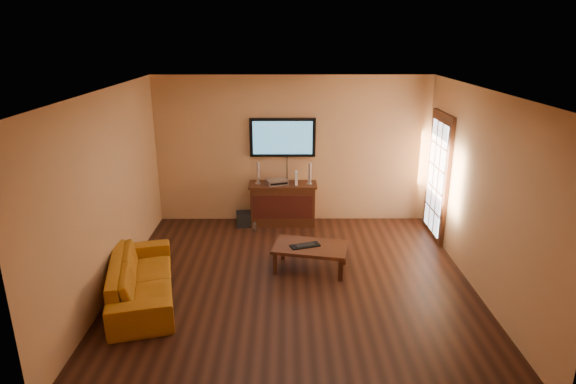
{
  "coord_description": "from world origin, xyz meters",
  "views": [
    {
      "loc": [
        -0.13,
        -6.11,
        3.38
      ],
      "look_at": [
        -0.09,
        0.8,
        1.1
      ],
      "focal_mm": 30.0,
      "sensor_mm": 36.0,
      "label": 1
    }
  ],
  "objects_px": {
    "speaker_left": "(258,174)",
    "av_receiver": "(277,182)",
    "media_console": "(283,204)",
    "speaker_right": "(310,174)",
    "television": "(283,137)",
    "bottle": "(254,227)",
    "subwoofer": "(244,219)",
    "keyboard": "(305,245)",
    "coffee_table": "(310,249)",
    "sofa": "(141,272)",
    "game_console": "(296,178)"
  },
  "relations": [
    {
      "from": "speaker_left",
      "to": "keyboard",
      "type": "distance_m",
      "value": 2.11
    },
    {
      "from": "television",
      "to": "bottle",
      "type": "distance_m",
      "value": 1.7
    },
    {
      "from": "coffee_table",
      "to": "bottle",
      "type": "bearing_deg",
      "value": 122.81
    },
    {
      "from": "television",
      "to": "speaker_right",
      "type": "xyz_separation_m",
      "value": [
        0.49,
        -0.2,
        -0.64
      ]
    },
    {
      "from": "media_console",
      "to": "bottle",
      "type": "distance_m",
      "value": 0.71
    },
    {
      "from": "speaker_right",
      "to": "game_console",
      "type": "xyz_separation_m",
      "value": [
        -0.24,
        -0.02,
        -0.06
      ]
    },
    {
      "from": "coffee_table",
      "to": "speaker_right",
      "type": "bearing_deg",
      "value": 87.9
    },
    {
      "from": "media_console",
      "to": "keyboard",
      "type": "relative_size",
      "value": 2.64
    },
    {
      "from": "game_console",
      "to": "subwoofer",
      "type": "xyz_separation_m",
      "value": [
        -0.97,
        -0.08,
        -0.76
      ]
    },
    {
      "from": "coffee_table",
      "to": "sofa",
      "type": "xyz_separation_m",
      "value": [
        -2.29,
        -0.82,
        0.05
      ]
    },
    {
      "from": "sofa",
      "to": "subwoofer",
      "type": "relative_size",
      "value": 7.47
    },
    {
      "from": "coffee_table",
      "to": "subwoofer",
      "type": "relative_size",
      "value": 4.52
    },
    {
      "from": "coffee_table",
      "to": "speaker_left",
      "type": "height_order",
      "value": "speaker_left"
    },
    {
      "from": "media_console",
      "to": "bottle",
      "type": "bearing_deg",
      "value": -142.04
    },
    {
      "from": "television",
      "to": "game_console",
      "type": "xyz_separation_m",
      "value": [
        0.25,
        -0.22,
        -0.7
      ]
    },
    {
      "from": "keyboard",
      "to": "coffee_table",
      "type": "bearing_deg",
      "value": 10.0
    },
    {
      "from": "bottle",
      "to": "av_receiver",
      "type": "bearing_deg",
      "value": 43.17
    },
    {
      "from": "television",
      "to": "speaker_left",
      "type": "height_order",
      "value": "television"
    },
    {
      "from": "sofa",
      "to": "game_console",
      "type": "bearing_deg",
      "value": -53.0
    },
    {
      "from": "game_console",
      "to": "keyboard",
      "type": "bearing_deg",
      "value": -85.45
    },
    {
      "from": "sofa",
      "to": "keyboard",
      "type": "height_order",
      "value": "sofa"
    },
    {
      "from": "bottle",
      "to": "keyboard",
      "type": "height_order",
      "value": "keyboard"
    },
    {
      "from": "media_console",
      "to": "keyboard",
      "type": "bearing_deg",
      "value": -79.59
    },
    {
      "from": "media_console",
      "to": "keyboard",
      "type": "xyz_separation_m",
      "value": [
        0.34,
        -1.85,
        0.0
      ]
    },
    {
      "from": "media_console",
      "to": "speaker_right",
      "type": "relative_size",
      "value": 3.15
    },
    {
      "from": "sofa",
      "to": "subwoofer",
      "type": "xyz_separation_m",
      "value": [
        1.14,
        2.54,
        -0.25
      ]
    },
    {
      "from": "speaker_left",
      "to": "av_receiver",
      "type": "relative_size",
      "value": 1.07
    },
    {
      "from": "speaker_left",
      "to": "television",
      "type": "bearing_deg",
      "value": 21.5
    },
    {
      "from": "av_receiver",
      "to": "subwoofer",
      "type": "height_order",
      "value": "av_receiver"
    },
    {
      "from": "coffee_table",
      "to": "sofa",
      "type": "relative_size",
      "value": 0.61
    },
    {
      "from": "av_receiver",
      "to": "media_console",
      "type": "bearing_deg",
      "value": -9.14
    },
    {
      "from": "bottle",
      "to": "sofa",
      "type": "bearing_deg",
      "value": -121.03
    },
    {
      "from": "coffee_table",
      "to": "keyboard",
      "type": "bearing_deg",
      "value": -170.0
    },
    {
      "from": "av_receiver",
      "to": "television",
      "type": "bearing_deg",
      "value": 46.15
    },
    {
      "from": "sofa",
      "to": "speaker_right",
      "type": "relative_size",
      "value": 5.02
    },
    {
      "from": "av_receiver",
      "to": "bottle",
      "type": "height_order",
      "value": "av_receiver"
    },
    {
      "from": "speaker_left",
      "to": "subwoofer",
      "type": "xyz_separation_m",
      "value": [
        -0.27,
        -0.13,
        -0.83
      ]
    },
    {
      "from": "sofa",
      "to": "bottle",
      "type": "height_order",
      "value": "sofa"
    },
    {
      "from": "speaker_right",
      "to": "media_console",
      "type": "bearing_deg",
      "value": 179.27
    },
    {
      "from": "coffee_table",
      "to": "bottle",
      "type": "height_order",
      "value": "coffee_table"
    },
    {
      "from": "media_console",
      "to": "speaker_right",
      "type": "distance_m",
      "value": 0.75
    },
    {
      "from": "keyboard",
      "to": "speaker_right",
      "type": "bearing_deg",
      "value": 85.37
    },
    {
      "from": "bottle",
      "to": "speaker_right",
      "type": "bearing_deg",
      "value": 21.33
    },
    {
      "from": "television",
      "to": "subwoofer",
      "type": "relative_size",
      "value": 4.54
    },
    {
      "from": "television",
      "to": "bottle",
      "type": "height_order",
      "value": "television"
    },
    {
      "from": "television",
      "to": "keyboard",
      "type": "height_order",
      "value": "television"
    },
    {
      "from": "speaker_right",
      "to": "bottle",
      "type": "distance_m",
      "value": 1.38
    },
    {
      "from": "speaker_left",
      "to": "media_console",
      "type": "bearing_deg",
      "value": -2.61
    },
    {
      "from": "television",
      "to": "bottle",
      "type": "xyz_separation_m",
      "value": [
        -0.51,
        -0.59,
        -1.51
      ]
    },
    {
      "from": "television",
      "to": "sofa",
      "type": "relative_size",
      "value": 0.61
    }
  ]
}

